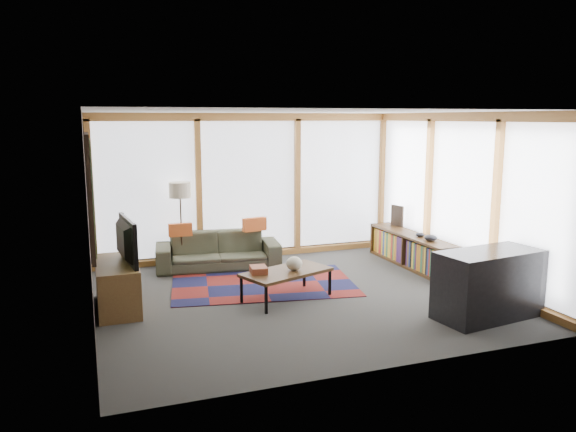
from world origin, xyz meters
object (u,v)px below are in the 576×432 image
object	(u,v)px
sofa	(218,250)
television	(120,241)
bookshelf	(412,250)
bar_counter	(488,284)
tv_console	(117,286)
floor_lamp	(181,226)
coffee_table	(287,285)

from	to	relation	value
sofa	television	size ratio (longest dim) A/B	1.99
bookshelf	bar_counter	world-z (taller)	bar_counter
bar_counter	tv_console	bearing A→B (deg)	148.54
bookshelf	tv_console	distance (m)	4.90
floor_lamp	bookshelf	xyz separation A→B (m)	(3.72, -1.23, -0.45)
floor_lamp	tv_console	bearing A→B (deg)	-122.88
coffee_table	television	bearing A→B (deg)	170.15
sofa	coffee_table	world-z (taller)	sofa
bookshelf	television	world-z (taller)	television
sofa	bar_counter	world-z (taller)	bar_counter
coffee_table	bookshelf	world-z (taller)	bookshelf
bookshelf	tv_console	bearing A→B (deg)	-173.65
television	tv_console	bearing A→B (deg)	54.78
bookshelf	television	distance (m)	4.88
coffee_table	bar_counter	distance (m)	2.67
floor_lamp	television	xyz separation A→B (m)	(-1.09, -1.81, 0.19)
bookshelf	tv_console	xyz separation A→B (m)	(-4.87, -0.54, 0.03)
bookshelf	bar_counter	bearing A→B (deg)	-100.24
floor_lamp	television	world-z (taller)	floor_lamp
television	sofa	bearing A→B (deg)	-51.91
coffee_table	television	world-z (taller)	television
sofa	bar_counter	bearing A→B (deg)	-44.93
sofa	floor_lamp	size ratio (longest dim) A/B	1.41
sofa	floor_lamp	world-z (taller)	floor_lamp
sofa	coffee_table	xyz separation A→B (m)	(0.52, -1.99, -0.09)
television	bookshelf	bearing A→B (deg)	-89.09
coffee_table	bookshelf	xyz separation A→B (m)	(2.62, 0.96, 0.07)
floor_lamp	tv_console	distance (m)	2.15
coffee_table	tv_console	distance (m)	2.29
sofa	bookshelf	size ratio (longest dim) A/B	0.92
sofa	bar_counter	size ratio (longest dim) A/B	1.51
coffee_table	bookshelf	size ratio (longest dim) A/B	0.56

